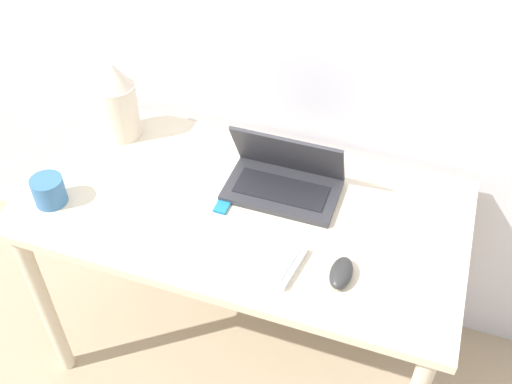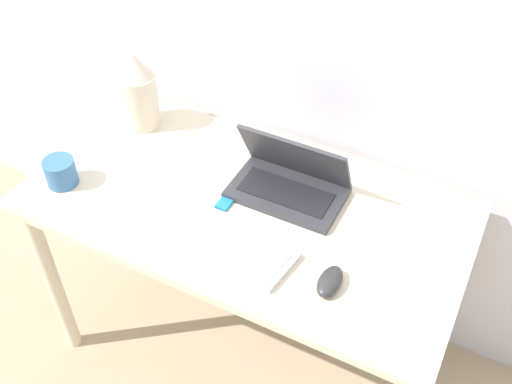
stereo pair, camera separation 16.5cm
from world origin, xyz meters
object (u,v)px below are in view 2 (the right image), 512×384
at_px(laptop, 290,180).
at_px(mp3_player, 224,204).
at_px(mug, 61,172).
at_px(mouse, 330,281).
at_px(keyboard, 223,239).
at_px(vase, 138,91).

relative_size(laptop, mp3_player, 6.32).
bearing_deg(mug, laptop, 23.92).
height_order(mp3_player, mug, mug).
distance_m(mp3_player, mug, 0.51).
xyz_separation_m(mouse, mp3_player, (-0.39, 0.14, -0.01)).
xyz_separation_m(keyboard, mp3_player, (-0.07, 0.13, -0.01)).
xyz_separation_m(laptop, keyboard, (-0.08, -0.27, -0.04)).
height_order(vase, mug, vase).
distance_m(mouse, mp3_player, 0.41).
height_order(mouse, mug, mug).
bearing_deg(mp3_player, mouse, -19.49).
bearing_deg(vase, mug, -96.53).
height_order(keyboard, vase, vase).
bearing_deg(keyboard, mp3_player, 117.55).
bearing_deg(mouse, vase, 156.77).
bearing_deg(mp3_player, laptop, 43.58).
bearing_deg(mp3_player, keyboard, -62.45).
bearing_deg(mug, mouse, 0.25).
distance_m(mouse, mug, 0.87).
distance_m(keyboard, mug, 0.55).
xyz_separation_m(laptop, mouse, (0.24, -0.28, -0.03)).
bearing_deg(keyboard, mouse, -1.68).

